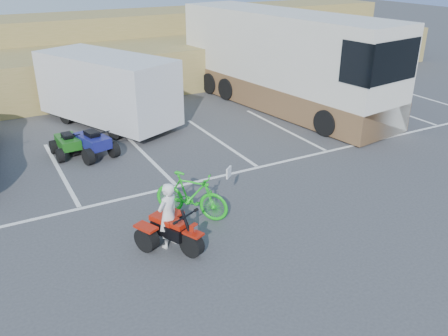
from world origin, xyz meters
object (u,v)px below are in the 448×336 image
rv_motorhome (282,67)px  quad_atv_green (70,155)px  rider (168,215)px  quad_atv_blue (95,156)px  cargo_trailer (107,88)px  green_dirt_bike (191,195)px  red_trike_atv (175,248)px

rv_motorhome → quad_atv_green: 9.47m
rider → quad_atv_blue: size_ratio=1.05×
cargo_trailer → green_dirt_bike: bearing=-115.8°
green_dirt_bike → cargo_trailer: size_ratio=0.32×
quad_atv_blue → rider: bearing=-102.8°
green_dirt_bike → cargo_trailer: cargo_trailer is taller
red_trike_atv → cargo_trailer: bearing=57.9°
rv_motorhome → cargo_trailer: bearing=163.3°
green_dirt_bike → rv_motorhome: bearing=3.1°
quad_atv_blue → quad_atv_green: bearing=131.9°
rider → quad_atv_blue: bearing=-113.4°
rider → green_dirt_bike: size_ratio=0.79×
rv_motorhome → red_trike_atv: bearing=-144.9°
quad_atv_green → cargo_trailer: bearing=46.7°
quad_atv_blue → quad_atv_green: quad_atv_blue is taller
rv_motorhome → quad_atv_green: rv_motorhome is taller
red_trike_atv → cargo_trailer: (1.16, 8.96, 1.42)m
green_dirt_bike → quad_atv_blue: (-1.14, 4.99, -0.58)m
green_dirt_bike → quad_atv_green: 5.78m
red_trike_atv → quad_atv_green: red_trike_atv is taller
cargo_trailer → rv_motorhome: rv_motorhome is taller
rv_motorhome → quad_atv_green: bearing=-180.0°
red_trike_atv → quad_atv_green: (-0.89, 6.54, 0.00)m
rider → green_dirt_bike: 1.39m
cargo_trailer → quad_atv_blue: 3.49m
cargo_trailer → quad_atv_green: size_ratio=4.72×
red_trike_atv → quad_atv_green: 6.60m
rider → quad_atv_green: 6.51m
green_dirt_bike → cargo_trailer: 7.92m
rider → quad_atv_green: bearing=-107.4°
cargo_trailer → rider: bearing=-122.0°
red_trike_atv → cargo_trailer: size_ratio=0.25×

